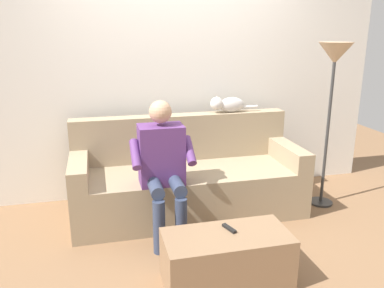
# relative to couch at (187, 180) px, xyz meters

# --- Properties ---
(ground_plane) EXTENTS (8.00, 8.00, 0.00)m
(ground_plane) POSITION_rel_couch_xyz_m (0.00, 0.74, -0.32)
(ground_plane) COLOR #846042
(back_wall) EXTENTS (4.49, 0.06, 2.56)m
(back_wall) POSITION_rel_couch_xyz_m (0.00, -0.56, 0.96)
(back_wall) COLOR silver
(back_wall) RESTS_ON ground
(couch) EXTENTS (2.19, 0.84, 0.92)m
(couch) POSITION_rel_couch_xyz_m (0.00, 0.00, 0.00)
(couch) COLOR #9E896B
(couch) RESTS_ON ground
(coffee_table) EXTENTS (0.89, 0.43, 0.38)m
(coffee_table) POSITION_rel_couch_xyz_m (0.00, 1.22, -0.13)
(coffee_table) COLOR #8C6B4C
(coffee_table) RESTS_ON ground
(person_solo_seated) EXTENTS (0.53, 0.55, 1.18)m
(person_solo_seated) POSITION_rel_couch_xyz_m (0.31, 0.41, 0.35)
(person_solo_seated) COLOR #5B3370
(person_solo_seated) RESTS_ON ground
(cat_on_backrest) EXTENTS (0.51, 0.13, 0.17)m
(cat_on_backrest) POSITION_rel_couch_xyz_m (-0.49, -0.28, 0.68)
(cat_on_backrest) COLOR silver
(cat_on_backrest) RESTS_ON couch
(remote_black) EXTENTS (0.07, 0.14, 0.02)m
(remote_black) POSITION_rel_couch_xyz_m (-0.04, 1.15, 0.07)
(remote_black) COLOR black
(remote_black) RESTS_ON coffee_table
(floor_lamp) EXTENTS (0.32, 0.32, 1.63)m
(floor_lamp) POSITION_rel_couch_xyz_m (-1.38, 0.18, 1.09)
(floor_lamp) COLOR #2D2D2D
(floor_lamp) RESTS_ON ground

